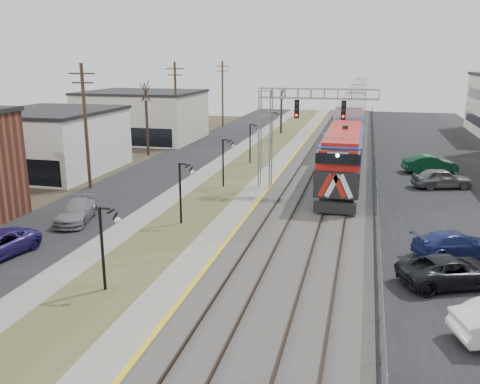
% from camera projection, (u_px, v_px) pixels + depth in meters
% --- Properties ---
extents(street_west, '(7.00, 120.00, 0.04)m').
position_uv_depth(street_west, '(170.00, 166.00, 50.40)').
color(street_west, black).
rests_on(street_west, ground).
extents(sidewalk, '(2.00, 120.00, 0.08)m').
position_uv_depth(sidewalk, '(213.00, 168.00, 49.35)').
color(sidewalk, gray).
rests_on(sidewalk, ground).
extents(grass_median, '(4.00, 120.00, 0.06)m').
position_uv_depth(grass_median, '(243.00, 169.00, 48.66)').
color(grass_median, '#4F522C').
rests_on(grass_median, ground).
extents(platform, '(2.00, 120.00, 0.24)m').
position_uv_depth(platform, '(274.00, 170.00, 47.94)').
color(platform, gray).
rests_on(platform, ground).
extents(ballast_bed, '(8.00, 120.00, 0.20)m').
position_uv_depth(ballast_bed, '(327.00, 173.00, 46.78)').
color(ballast_bed, '#595651').
rests_on(ballast_bed, ground).
extents(parking_lot, '(16.00, 120.00, 0.04)m').
position_uv_depth(parking_lot, '(467.00, 181.00, 44.01)').
color(parking_lot, black).
rests_on(parking_lot, ground).
extents(platform_edge, '(0.24, 120.00, 0.01)m').
position_uv_depth(platform_edge, '(283.00, 169.00, 47.70)').
color(platform_edge, gold).
rests_on(platform_edge, platform).
extents(track_near, '(1.58, 120.00, 0.15)m').
position_uv_depth(track_near, '(306.00, 170.00, 47.20)').
color(track_near, '#2D2119').
rests_on(track_near, ballast_bed).
extents(track_far, '(1.58, 120.00, 0.15)m').
position_uv_depth(track_far, '(344.00, 172.00, 46.39)').
color(track_far, '#2D2119').
rests_on(track_far, ballast_bed).
extents(train, '(3.00, 108.65, 5.33)m').
position_uv_depth(train, '(357.00, 104.00, 85.69)').
color(train, '#143CA3').
rests_on(train, ground).
extents(signal_gantry, '(9.00, 1.07, 8.15)m').
position_uv_depth(signal_gantry, '(287.00, 121.00, 39.45)').
color(signal_gantry, gray).
rests_on(signal_gantry, ground).
extents(lampposts, '(0.14, 62.14, 4.00)m').
position_uv_depth(lampposts, '(182.00, 193.00, 32.47)').
color(lampposts, black).
rests_on(lampposts, ground).
extents(utility_poles, '(0.28, 80.28, 10.00)m').
position_uv_depth(utility_poles, '(86.00, 128.00, 40.45)').
color(utility_poles, '#4C3823').
rests_on(utility_poles, ground).
extents(fence, '(0.04, 120.00, 1.60)m').
position_uv_depth(fence, '(375.00, 168.00, 45.63)').
color(fence, gray).
rests_on(fence, ground).
extents(buildings_west, '(14.00, 67.00, 7.00)m').
position_uv_depth(buildings_west, '(12.00, 150.00, 41.72)').
color(buildings_west, beige).
rests_on(buildings_west, ground).
extents(bare_trees, '(12.30, 42.30, 5.95)m').
position_uv_depth(bare_trees, '(172.00, 133.00, 53.66)').
color(bare_trees, '#382D23').
rests_on(bare_trees, ground).
extents(car_lot_c, '(5.49, 4.07, 1.39)m').
position_uv_depth(car_lot_c, '(452.00, 272.00, 23.66)').
color(car_lot_c, black).
rests_on(car_lot_c, ground).
extents(car_lot_d, '(4.97, 3.59, 1.34)m').
position_uv_depth(car_lot_d, '(455.00, 245.00, 27.17)').
color(car_lot_d, navy).
rests_on(car_lot_d, ground).
extents(car_lot_e, '(5.05, 3.15, 1.60)m').
position_uv_depth(car_lot_e, '(442.00, 179.00, 41.53)').
color(car_lot_e, slate).
rests_on(car_lot_e, ground).
extents(car_lot_f, '(5.12, 2.80, 1.60)m').
position_uv_depth(car_lot_f, '(430.00, 164.00, 47.13)').
color(car_lot_f, '#0D4225').
rests_on(car_lot_f, ground).
extents(car_street_b, '(2.98, 4.94, 1.34)m').
position_uv_depth(car_street_b, '(76.00, 212.00, 32.94)').
color(car_street_b, gray).
rests_on(car_street_b, ground).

